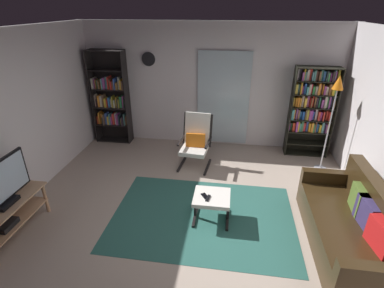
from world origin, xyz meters
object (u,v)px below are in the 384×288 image
at_px(television, 0,186).
at_px(leather_sofa, 352,227).
at_px(bookshelf_near_tv, 111,99).
at_px(tv_remote, 208,198).
at_px(bookshelf_near_sofa, 312,106).
at_px(lounge_armchair, 196,139).
at_px(floor_lamp_by_shelf, 336,95).
at_px(tv_stand, 9,216).
at_px(cell_phone, 205,196).
at_px(wall_clock, 148,59).
at_px(ottoman, 212,200).

bearing_deg(television, leather_sofa, 5.72).
relative_size(bookshelf_near_tv, tv_remote, 14.20).
relative_size(bookshelf_near_sofa, lounge_armchair, 1.79).
relative_size(lounge_armchair, floor_lamp_by_shelf, 0.57).
xyz_separation_m(tv_stand, bookshelf_near_tv, (0.18, 3.21, 0.65)).
bearing_deg(lounge_armchair, tv_stand, -133.11).
height_order(tv_stand, lounge_armchair, lounge_armchair).
relative_size(bookshelf_near_tv, lounge_armchair, 2.00).
distance_m(tv_stand, tv_remote, 2.69).
relative_size(television, cell_phone, 7.03).
height_order(tv_stand, leather_sofa, leather_sofa).
relative_size(tv_stand, wall_clock, 3.98).
bearing_deg(wall_clock, cell_phone, -60.39).
xyz_separation_m(ottoman, tv_remote, (-0.05, -0.08, 0.08)).
xyz_separation_m(tv_stand, ottoman, (2.65, 0.74, 0.01)).
relative_size(ottoman, tv_remote, 3.63).
bearing_deg(bookshelf_near_tv, wall_clock, 9.45).
xyz_separation_m(bookshelf_near_tv, cell_phone, (2.37, -2.49, -0.57)).
relative_size(lounge_armchair, ottoman, 1.95).
xyz_separation_m(tv_stand, lounge_armchair, (2.20, 2.35, 0.20)).
distance_m(leather_sofa, wall_clock, 4.72).
bearing_deg(tv_remote, television, -155.16).
bearing_deg(bookshelf_near_sofa, television, -144.68).
bearing_deg(television, cell_phone, 15.24).
bearing_deg(television, bookshelf_near_sofa, 35.32).
xyz_separation_m(bookshelf_near_tv, floor_lamp_by_shelf, (4.43, -0.68, 0.47)).
relative_size(tv_stand, bookshelf_near_sofa, 0.63).
bearing_deg(wall_clock, tv_remote, -60.06).
distance_m(lounge_armchair, wall_clock, 2.01).
distance_m(television, tv_remote, 2.70).
bearing_deg(cell_phone, lounge_armchair, 69.09).
xyz_separation_m(leather_sofa, ottoman, (-1.81, 0.27, 0.02)).
relative_size(television, ottoman, 1.88).
bearing_deg(leather_sofa, cell_phone, 172.62).
bearing_deg(floor_lamp_by_shelf, ottoman, -137.77).
relative_size(floor_lamp_by_shelf, wall_clock, 6.23).
height_order(television, bookshelf_near_tv, bookshelf_near_tv).
height_order(tv_stand, wall_clock, wall_clock).
distance_m(leather_sofa, floor_lamp_by_shelf, 2.36).
bearing_deg(bookshelf_near_sofa, floor_lamp_by_shelf, -72.57).
bearing_deg(leather_sofa, television, -174.28).
height_order(lounge_armchair, floor_lamp_by_shelf, floor_lamp_by_shelf).
bearing_deg(ottoman, television, -164.75).
bearing_deg(lounge_armchair, wall_clock, 138.73).
bearing_deg(leather_sofa, bookshelf_near_tv, 147.36).
height_order(tv_stand, cell_phone, tv_stand).
xyz_separation_m(bookshelf_near_sofa, floor_lamp_by_shelf, (0.20, -0.62, 0.41)).
height_order(television, leather_sofa, television).
relative_size(ottoman, wall_clock, 1.80).
distance_m(leather_sofa, cell_phone, 1.93).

